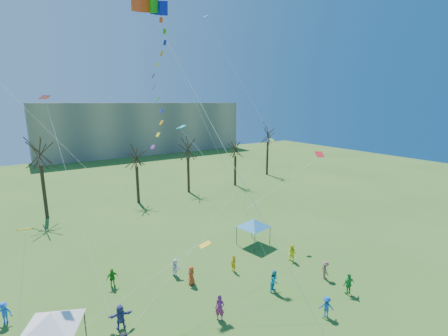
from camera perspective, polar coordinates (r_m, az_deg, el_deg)
distant_building at (r=99.21m, az=-14.58°, el=7.12°), size 60.00×14.00×15.00m
bare_tree_row at (r=50.02m, az=-17.06°, el=2.19°), size 68.22×9.40×11.27m
big_box_kite at (r=18.15m, az=-11.00°, el=14.60°), size 3.72×5.90×21.14m
canopy_tent_white at (r=22.65m, az=-29.08°, el=-23.16°), size 3.90×3.90×3.21m
canopy_tent_blue at (r=34.14m, az=5.43°, el=-9.96°), size 3.86×3.86×2.95m
festival_crowd at (r=24.36m, az=-6.83°, el=-24.25°), size 25.13×14.07×1.85m
small_kites_aloft at (r=25.01m, az=-10.40°, el=7.23°), size 27.25×19.41×32.77m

